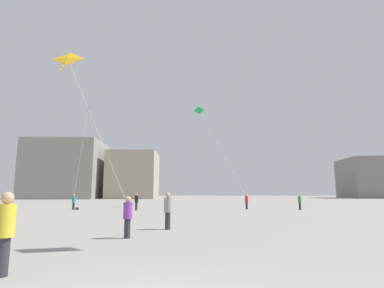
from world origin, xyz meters
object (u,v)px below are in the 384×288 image
(person_in_yellow, at_px, (5,229))
(person_in_black, at_px, (136,201))
(person_in_purple, at_px, (128,215))
(building_right_hall, at_px, (373,178))
(kite_emerald_delta, at_px, (200,113))
(person_in_teal, at_px, (74,201))
(person_in_green, at_px, (300,201))
(handbag_beside_flyer, at_px, (77,209))
(building_centre_hall, at_px, (134,175))
(person_in_grey, at_px, (168,209))
(building_left_hall, at_px, (67,170))
(kite_amber_delta, at_px, (69,62))
(person_in_red, at_px, (247,201))
(kite_magenta_delta, at_px, (87,111))

(person_in_yellow, bearing_deg, person_in_black, -161.39)
(person_in_purple, distance_m, building_right_hall, 101.16)
(kite_emerald_delta, bearing_deg, person_in_teal, -148.61)
(person_in_green, height_order, handbag_beside_flyer, person_in_green)
(person_in_black, bearing_deg, building_centre_hall, 145.44)
(person_in_grey, xyz_separation_m, kite_emerald_delta, (1.50, 24.86, 11.40))
(kite_emerald_delta, height_order, building_left_hall, building_left_hall)
(kite_amber_delta, relative_size, kite_emerald_delta, 0.50)
(person_in_teal, relative_size, building_right_hall, 0.08)
(person_in_black, height_order, person_in_red, person_in_black)
(person_in_grey, distance_m, kite_emerald_delta, 27.39)
(kite_magenta_delta, relative_size, building_centre_hall, 0.79)
(building_centre_hall, bearing_deg, person_in_grey, -76.15)
(building_left_hall, bearing_deg, person_in_red, -50.39)
(person_in_black, bearing_deg, person_in_teal, -142.98)
(person_in_red, distance_m, building_left_hall, 67.10)
(person_in_purple, height_order, kite_emerald_delta, kite_emerald_delta)
(person_in_green, bearing_deg, kite_amber_delta, 136.71)
(person_in_red, relative_size, building_right_hall, 0.09)
(person_in_green, bearing_deg, person_in_black, 85.64)
(person_in_black, distance_m, person_in_yellow, 25.04)
(kite_amber_delta, relative_size, building_centre_hall, 0.40)
(person_in_yellow, bearing_deg, building_right_hall, 161.31)
(person_in_teal, bearing_deg, kite_emerald_delta, 39.12)
(person_in_purple, bearing_deg, building_left_hall, 142.51)
(person_in_red, relative_size, kite_amber_delta, 0.27)
(person_in_black, bearing_deg, person_in_red, 52.43)
(person_in_green, distance_m, building_right_hall, 76.99)
(person_in_black, bearing_deg, building_right_hall, 90.57)
(person_in_grey, bearing_deg, handbag_beside_flyer, -92.72)
(person_in_purple, height_order, building_left_hall, building_left_hall)
(kite_emerald_delta, bearing_deg, handbag_beside_flyer, -148.25)
(person_in_red, relative_size, person_in_yellow, 0.88)
(building_left_hall, bearing_deg, kite_amber_delta, -66.23)
(building_centre_hall, bearing_deg, kite_magenta_delta, -84.77)
(person_in_black, distance_m, person_in_red, 11.64)
(person_in_green, distance_m, building_centre_hall, 63.75)
(kite_amber_delta, height_order, handbag_beside_flyer, kite_amber_delta)
(person_in_grey, distance_m, kite_amber_delta, 8.19)
(building_centre_hall, height_order, building_right_hall, building_centre_hall)
(person_in_teal, xyz_separation_m, person_in_grey, (11.76, -16.77, 0.13))
(building_left_hall, bearing_deg, building_right_hall, 7.63)
(person_in_yellow, relative_size, handbag_beside_flyer, 5.78)
(person_in_teal, relative_size, person_in_grey, 0.87)
(kite_emerald_delta, relative_size, building_right_hall, 0.63)
(person_in_grey, bearing_deg, person_in_red, -146.43)
(kite_magenta_delta, xyz_separation_m, kite_amber_delta, (10.12, -28.45, -5.62))
(person_in_teal, relative_size, handbag_beside_flyer, 4.97)
(person_in_purple, bearing_deg, kite_amber_delta, -116.41)
(person_in_purple, xyz_separation_m, building_right_hall, (55.23, 84.61, 5.07))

